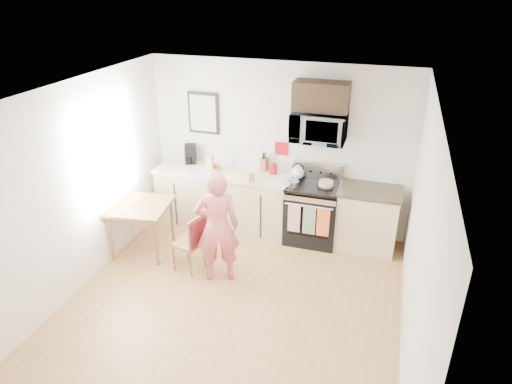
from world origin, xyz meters
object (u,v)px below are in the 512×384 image
(range, at_px, (312,214))
(cake, at_px, (326,184))
(person, at_px, (217,227))
(dining_table, at_px, (140,210))
(chair, at_px, (195,237))
(microwave, at_px, (319,127))

(range, relative_size, cake, 4.60)
(person, bearing_deg, cake, -153.08)
(dining_table, bearing_deg, cake, 22.43)
(chair, bearing_deg, dining_table, 179.08)
(person, xyz_separation_m, dining_table, (-1.29, 0.30, -0.11))
(dining_table, relative_size, cake, 3.17)
(person, height_order, chair, person)
(person, height_order, dining_table, person)
(cake, bearing_deg, dining_table, -157.57)
(person, relative_size, cake, 6.16)
(person, bearing_deg, range, -147.91)
(range, bearing_deg, dining_table, -155.45)
(cake, bearing_deg, chair, -140.10)
(microwave, relative_size, chair, 0.91)
(person, bearing_deg, dining_table, -34.57)
(microwave, distance_m, chair, 2.29)
(microwave, height_order, person, microwave)
(microwave, distance_m, cake, 0.83)
(person, xyz_separation_m, cake, (1.16, 1.31, 0.19))
(person, bearing_deg, microwave, -145.88)
(dining_table, relative_size, chair, 0.95)
(microwave, bearing_deg, range, -89.94)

